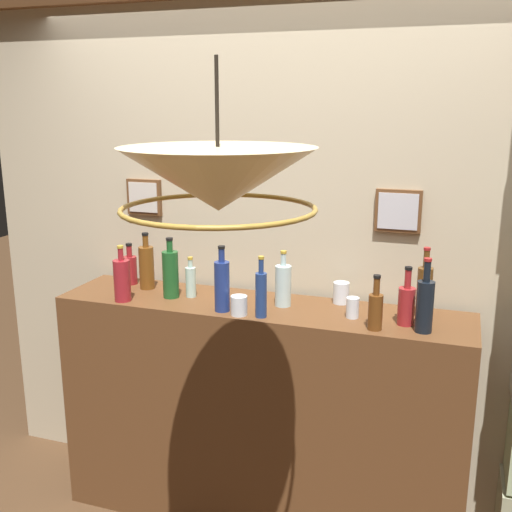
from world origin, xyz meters
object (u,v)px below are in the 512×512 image
(liquor_bottle_gin, at_px, (222,285))
(glass_tumbler_highball, at_px, (341,293))
(liquor_bottle_port, at_px, (171,273))
(liquor_bottle_brandy, at_px, (424,290))
(glass_tumbler_rocks, at_px, (353,308))
(liquor_bottle_whiskey, at_px, (261,293))
(liquor_bottle_rye, at_px, (147,266))
(liquor_bottle_amaro, at_px, (375,309))
(liquor_bottle_rum, at_px, (191,281))
(liquor_bottle_mezcal, at_px, (425,304))
(liquor_bottle_vermouth, at_px, (406,304))
(liquor_bottle_vodka, at_px, (283,285))
(pendant_lamp, at_px, (218,181))
(glass_tumbler_shot, at_px, (239,305))
(liquor_bottle_sherry, at_px, (122,280))
(liquor_bottle_scotch, at_px, (130,269))

(liquor_bottle_gin, distance_m, glass_tumbler_highball, 0.57)
(liquor_bottle_port, height_order, glass_tumbler_highball, liquor_bottle_port)
(liquor_bottle_brandy, relative_size, glass_tumbler_rocks, 3.42)
(liquor_bottle_whiskey, xyz_separation_m, liquor_bottle_rye, (-0.69, 0.22, 0.01))
(liquor_bottle_amaro, distance_m, liquor_bottle_rum, 0.93)
(liquor_bottle_mezcal, height_order, liquor_bottle_vermouth, liquor_bottle_mezcal)
(liquor_bottle_vodka, height_order, pendant_lamp, pendant_lamp)
(liquor_bottle_vodka, bearing_deg, liquor_bottle_gin, -146.46)
(liquor_bottle_vodka, xyz_separation_m, pendant_lamp, (0.05, -0.89, 0.59))
(liquor_bottle_whiskey, distance_m, glass_tumbler_shot, 0.12)
(glass_tumbler_rocks, bearing_deg, liquor_bottle_whiskey, -162.41)
(liquor_bottle_sherry, relative_size, glass_tumbler_highball, 2.67)
(liquor_bottle_amaro, distance_m, liquor_bottle_port, 1.01)
(glass_tumbler_rocks, bearing_deg, liquor_bottle_scotch, 173.29)
(liquor_bottle_mezcal, relative_size, liquor_bottle_vermouth, 1.23)
(liquor_bottle_brandy, bearing_deg, liquor_bottle_amaro, -127.32)
(glass_tumbler_highball, bearing_deg, liquor_bottle_mezcal, -33.20)
(liquor_bottle_mezcal, height_order, liquor_bottle_brandy, same)
(liquor_bottle_mezcal, distance_m, liquor_bottle_rum, 1.12)
(liquor_bottle_port, height_order, glass_tumbler_shot, liquor_bottle_port)
(liquor_bottle_vermouth, relative_size, liquor_bottle_scotch, 1.18)
(liquor_bottle_sherry, distance_m, liquor_bottle_rye, 0.22)
(glass_tumbler_rocks, bearing_deg, liquor_bottle_port, 179.72)
(liquor_bottle_mezcal, xyz_separation_m, liquor_bottle_vermouth, (-0.08, 0.06, -0.03))
(liquor_bottle_vodka, height_order, liquor_bottle_port, liquor_bottle_port)
(liquor_bottle_brandy, distance_m, glass_tumbler_shot, 0.82)
(liquor_bottle_amaro, height_order, liquor_bottle_brandy, liquor_bottle_brandy)
(liquor_bottle_amaro, bearing_deg, liquor_bottle_vermouth, 40.98)
(liquor_bottle_sherry, height_order, glass_tumbler_rocks, liquor_bottle_sherry)
(liquor_bottle_port, distance_m, liquor_bottle_brandy, 1.19)
(liquor_bottle_mezcal, xyz_separation_m, glass_tumbler_highball, (-0.40, 0.26, -0.07))
(liquor_bottle_vodka, height_order, glass_tumbler_rocks, liquor_bottle_vodka)
(liquor_bottle_scotch, distance_m, pendant_lamp, 1.46)
(liquor_bottle_brandy, distance_m, pendant_lamp, 1.25)
(liquor_bottle_gin, relative_size, liquor_bottle_amaro, 1.29)
(liquor_bottle_vermouth, relative_size, glass_tumbler_shot, 2.90)
(liquor_bottle_amaro, bearing_deg, liquor_bottle_gin, 178.94)
(liquor_bottle_brandy, bearing_deg, liquor_bottle_rye, -179.02)
(liquor_bottle_vodka, distance_m, liquor_bottle_mezcal, 0.66)
(liquor_bottle_whiskey, relative_size, liquor_bottle_rye, 0.96)
(liquor_bottle_port, distance_m, liquor_bottle_scotch, 0.34)
(liquor_bottle_brandy, xyz_separation_m, pendant_lamp, (-0.58, -0.95, 0.57))
(liquor_bottle_gin, distance_m, liquor_bottle_scotch, 0.66)
(liquor_bottle_amaro, relative_size, glass_tumbler_rocks, 2.57)
(liquor_bottle_gin, xyz_separation_m, liquor_bottle_rye, (-0.49, 0.20, -0.01))
(liquor_bottle_sherry, distance_m, liquor_bottle_mezcal, 1.40)
(liquor_bottle_gin, distance_m, liquor_bottle_rum, 0.27)
(glass_tumbler_highball, bearing_deg, liquor_bottle_whiskey, -134.33)
(liquor_bottle_vermouth, xyz_separation_m, glass_tumbler_rocks, (-0.23, 0.01, -0.05))
(liquor_bottle_rum, xyz_separation_m, glass_tumbler_shot, (0.32, -0.17, -0.04))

